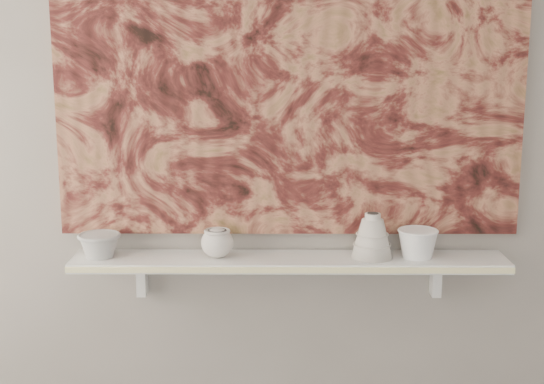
{
  "coord_description": "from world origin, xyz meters",
  "views": [
    {
      "loc": [
        -0.04,
        -0.84,
        1.63
      ],
      "look_at": [
        -0.06,
        1.49,
        1.15
      ],
      "focal_mm": 50.0,
      "sensor_mm": 36.0,
      "label": 1
    }
  ],
  "objects_px": {
    "shelf": "(289,262)",
    "painting": "(290,65)",
    "bell_vessel": "(372,235)",
    "bowl_white": "(418,243)",
    "bowl_grey": "(99,245)",
    "cup_cream": "(217,243)"
  },
  "relations": [
    {
      "from": "shelf",
      "to": "bell_vessel",
      "type": "bearing_deg",
      "value": 0.0
    },
    {
      "from": "painting",
      "to": "bell_vessel",
      "type": "bearing_deg",
      "value": -16.83
    },
    {
      "from": "bowl_grey",
      "to": "bowl_white",
      "type": "bearing_deg",
      "value": 0.0
    },
    {
      "from": "shelf",
      "to": "painting",
      "type": "bearing_deg",
      "value": 90.0
    },
    {
      "from": "painting",
      "to": "bowl_white",
      "type": "xyz_separation_m",
      "value": [
        0.41,
        -0.08,
        -0.56
      ]
    },
    {
      "from": "bowl_grey",
      "to": "cup_cream",
      "type": "bearing_deg",
      "value": 0.0
    },
    {
      "from": "painting",
      "to": "bell_vessel",
      "type": "xyz_separation_m",
      "value": [
        0.27,
        -0.08,
        -0.54
      ]
    },
    {
      "from": "painting",
      "to": "bowl_grey",
      "type": "distance_m",
      "value": 0.84
    },
    {
      "from": "cup_cream",
      "to": "bell_vessel",
      "type": "height_order",
      "value": "bell_vessel"
    },
    {
      "from": "shelf",
      "to": "bowl_white",
      "type": "relative_size",
      "value": 10.74
    },
    {
      "from": "shelf",
      "to": "painting",
      "type": "height_order",
      "value": "painting"
    },
    {
      "from": "bell_vessel",
      "to": "bowl_white",
      "type": "xyz_separation_m",
      "value": [
        0.15,
        0.0,
        -0.03
      ]
    },
    {
      "from": "bowl_grey",
      "to": "bell_vessel",
      "type": "distance_m",
      "value": 0.88
    },
    {
      "from": "bowl_grey",
      "to": "bell_vessel",
      "type": "relative_size",
      "value": 0.95
    },
    {
      "from": "painting",
      "to": "shelf",
      "type": "bearing_deg",
      "value": -90.0
    },
    {
      "from": "shelf",
      "to": "bowl_grey",
      "type": "bearing_deg",
      "value": 180.0
    },
    {
      "from": "bowl_white",
      "to": "bowl_grey",
      "type": "bearing_deg",
      "value": 180.0
    },
    {
      "from": "bell_vessel",
      "to": "bowl_white",
      "type": "height_order",
      "value": "bell_vessel"
    },
    {
      "from": "shelf",
      "to": "bell_vessel",
      "type": "xyz_separation_m",
      "value": [
        0.27,
        0.0,
        0.09
      ]
    },
    {
      "from": "shelf",
      "to": "bowl_grey",
      "type": "relative_size",
      "value": 10.1
    },
    {
      "from": "bowl_grey",
      "to": "shelf",
      "type": "bearing_deg",
      "value": 0.0
    },
    {
      "from": "shelf",
      "to": "cup_cream",
      "type": "bearing_deg",
      "value": 180.0
    }
  ]
}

